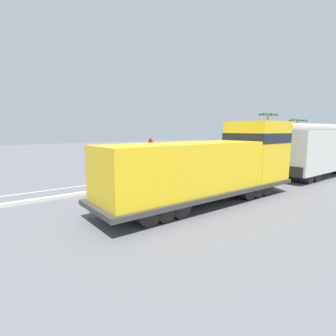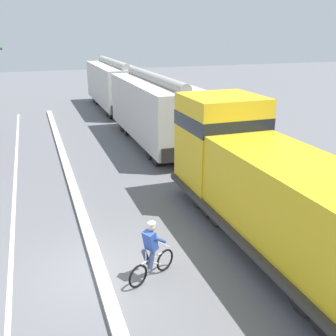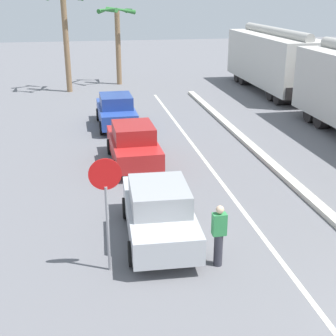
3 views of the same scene
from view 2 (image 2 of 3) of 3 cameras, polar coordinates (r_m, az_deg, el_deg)
name	(u,v)px [view 2 (image 2 of 3)]	position (r m, az deg, el deg)	size (l,w,h in m)	color
ground_plane	(99,272)	(11.75, -9.91, -14.59)	(120.00, 120.00, 0.00)	slate
median_curb	(75,192)	(17.01, -13.40, -3.35)	(0.36, 36.00, 0.16)	beige
lane_stripe	(14,201)	(17.02, -21.44, -4.48)	(0.14, 36.00, 0.01)	silver
locomotive	(271,190)	(12.67, 14.73, -3.11)	(3.10, 11.61, 4.20)	gold
hopper_car_lead	(155,110)	(23.23, -1.97, 8.44)	(2.90, 10.60, 4.18)	beige
hopper_car_middle	(114,85)	(34.34, -7.89, 11.88)	(2.90, 10.60, 4.18)	beige
cyclist	(151,253)	(10.88, -2.45, -12.18)	(1.54, 0.86, 1.71)	black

